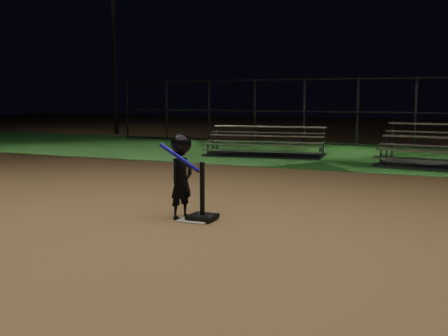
# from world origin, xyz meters

# --- Properties ---
(ground) EXTENTS (80.00, 80.00, 0.00)m
(ground) POSITION_xyz_m (0.00, 0.00, 0.00)
(ground) COLOR #9C7446
(ground) RESTS_ON ground
(grass_strip) EXTENTS (60.00, 8.00, 0.01)m
(grass_strip) POSITION_xyz_m (0.00, 10.00, 0.01)
(grass_strip) COLOR #205D1E
(grass_strip) RESTS_ON ground
(home_plate) EXTENTS (0.45, 0.45, 0.02)m
(home_plate) POSITION_xyz_m (0.00, 0.00, 0.01)
(home_plate) COLOR beige
(home_plate) RESTS_ON ground
(batting_tee) EXTENTS (0.38, 0.38, 0.83)m
(batting_tee) POSITION_xyz_m (0.08, 0.04, 0.18)
(batting_tee) COLOR black
(batting_tee) RESTS_ON home_plate
(child_batter) EXTENTS (0.55, 0.52, 1.26)m
(child_batter) POSITION_xyz_m (-0.25, 0.04, 0.67)
(child_batter) COLOR black
(child_batter) RESTS_ON ground
(bleacher_left) EXTENTS (3.77, 2.18, 0.88)m
(bleacher_left) POSITION_xyz_m (-2.01, 8.67, 0.18)
(bleacher_left) COLOR silver
(bleacher_left) RESTS_ON ground
(backstop_fence) EXTENTS (20.08, 0.08, 2.50)m
(backstop_fence) POSITION_xyz_m (0.00, 13.00, 1.25)
(backstop_fence) COLOR #38383D
(backstop_fence) RESTS_ON ground
(light_pole_left) EXTENTS (0.90, 0.53, 8.30)m
(light_pole_left) POSITION_xyz_m (-12.00, 14.94, 4.95)
(light_pole_left) COLOR #2D2D30
(light_pole_left) RESTS_ON ground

